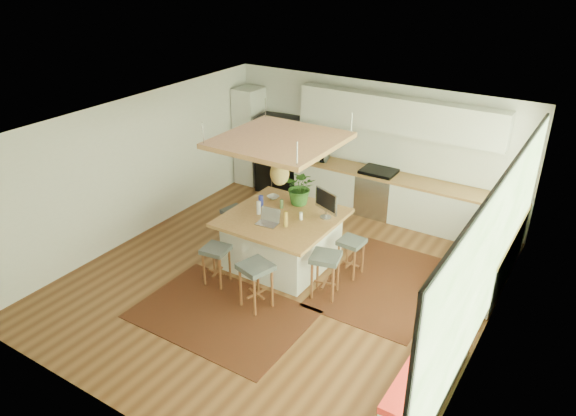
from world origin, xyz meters
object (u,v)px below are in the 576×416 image
Objects in this scene: fridge at (278,151)px; stool_right_back at (351,256)px; stool_near_left at (217,265)px; stool_left_side at (236,226)px; monitor at (326,204)px; island_plant at (301,191)px; microwave at (317,152)px; island at (283,240)px; stool_right_front at (325,276)px; stool_near_right at (256,287)px; laptop at (267,218)px.

fridge reaches higher than stool_right_back.
stool_near_left is 0.98× the size of stool_left_side.
stool_near_left is 1.24× the size of monitor.
microwave is at bearing 112.39° from island_plant.
island reaches higher than stool_right_front.
microwave is at bearing 106.93° from stool_near_right.
stool_right_front is 2.34m from stool_left_side.
stool_near_right reaches higher than stool_right_back.
stool_near_left is at bearing 168.68° from stool_near_right.
fridge reaches higher than stool_near_left.
stool_right_front is 2.00× the size of laptop.
stool_near_left is 1.14m from laptop.
monitor is 1.10× the size of microwave.
stool_right_front is 1.12× the size of stool_right_back.
microwave is at bearing 99.52° from laptop.
fridge reaches higher than island.
stool_near_left reaches higher than stool_right_back.
laptop is (-1.17, 0.09, 0.70)m from stool_right_front.
fridge is 4.38m from stool_right_front.
island is 0.71m from laptop.
island_plant is at bearing 81.24° from laptop.
stool_left_side is at bearing 173.19° from island.
stool_right_front is 1.08× the size of stool_left_side.
island is at bearing 105.51° from stool_near_right.
fridge reaches higher than monitor.
stool_right_front is (1.69, 0.65, 0.00)m from stool_near_left.
island reaches higher than stool_left_side.
stool_right_back is at bearing -64.93° from microwave.
stool_near_right is at bearing -88.61° from microwave.
island_plant is at bearing -58.43° from fridge.
stool_right_back is 1.47m from island_plant.
fridge reaches higher than stool_left_side.
island_plant is at bearing 100.53° from stool_near_right.
stool_near_left is at bearing -158.80° from stool_right_front.
island_plant is (0.86, -2.10, 0.09)m from microwave.
island_plant is (0.06, 0.97, 0.14)m from laptop.
stool_near_left is at bearing -108.71° from island_plant.
microwave reaches higher than stool_near_right.
fridge is 4.07m from stool_near_left.
stool_right_front is 0.78m from stool_right_back.
stool_right_back is at bearing 84.75° from stool_right_front.
island is 2.78× the size of island_plant.
stool_left_side is 1.05× the size of island_plant.
stool_near_right is 4.25m from microwave.
stool_near_right is 2.04× the size of laptop.
stool_right_back is 3.22m from microwave.
stool_right_front is at bearing -9.43° from laptop.
monitor is at bearing 174.87° from stool_right_back.
stool_near_left is at bearing -116.67° from island.
stool_near_left is (1.30, -3.81, -0.57)m from fridge.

